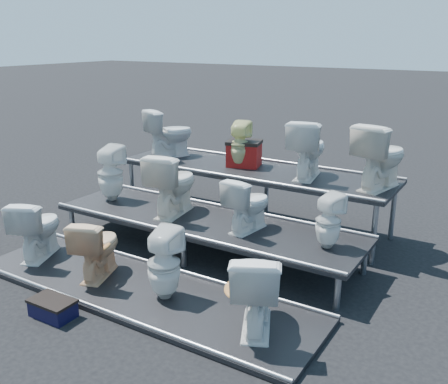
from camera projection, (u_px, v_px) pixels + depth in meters
The scene contains 18 objects.
ground at pixel (205, 252), 6.64m from camera, with size 80.00×80.00×0.00m, color black.
tier_front at pixel (141, 291), 5.57m from camera, with size 4.20×1.20×0.06m, color black.
tier_mid at pixel (205, 236), 6.57m from camera, with size 4.20×1.20×0.46m, color black.
tier_back at pixel (252, 196), 7.57m from camera, with size 4.20×1.20×0.86m, color black.
toilet_0 at pixel (38, 227), 6.28m from camera, with size 0.43×0.76×0.78m, color silver.
toilet_1 at pixel (97, 247), 5.77m from camera, with size 0.41×0.71×0.73m, color #E6B788.
toilet_2 at pixel (164, 264), 5.27m from camera, with size 0.35×0.36×0.78m, color silver.
toilet_3 at pixel (256, 288), 4.72m from camera, with size 0.46×0.81×0.83m, color silver.
toilet_4 at pixel (110, 173), 7.20m from camera, with size 0.36×0.37×0.80m, color silver.
toilet_5 at pixel (173, 183), 6.63m from camera, with size 0.47×0.83×0.85m, color silver.
toilet_6 at pixel (248, 204), 6.08m from camera, with size 0.38×0.66×0.67m, color silver.
toilet_7 at pixel (328, 221), 5.58m from camera, with size 0.29×0.29×0.63m, color silver.
toilet_8 at pixel (170, 133), 8.09m from camera, with size 0.43×0.76×0.78m, color silver.
toilet_9 at pixel (240, 144), 7.45m from camera, with size 0.31×0.32×0.69m, color beige.
toilet_10 at pixel (308, 148), 6.89m from camera, with size 0.46×0.80×0.82m, color silver.
toilet_11 at pixel (381, 156), 6.38m from camera, with size 0.48×0.84×0.86m, color silver.
red_crate at pixel (244, 155), 7.56m from camera, with size 0.47×0.38×0.34m, color maroon.
step_stool at pixel (53, 309), 5.10m from camera, with size 0.45×0.27×0.16m, color black.
Camera 1 is at (3.40, -5.06, 2.75)m, focal length 40.00 mm.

